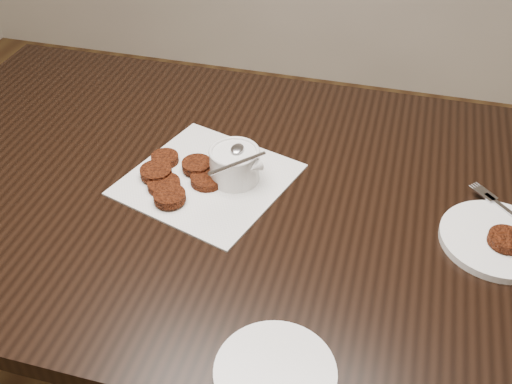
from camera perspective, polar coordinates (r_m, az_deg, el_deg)
table at (r=1.50m, az=-2.91°, el=-10.66°), size 1.51×0.97×0.75m
napkin at (r=1.25m, az=-4.63°, el=1.21°), size 0.39×0.39×0.00m
sauce_ramekin at (r=1.21m, az=-2.10°, el=3.98°), size 0.15×0.15×0.14m
patty_cluster at (r=1.24m, az=-7.87°, el=1.35°), size 0.28×0.28×0.02m
plate_with_patty at (r=1.19m, az=22.20°, el=-3.98°), size 0.30×0.30×0.03m
plate_empty at (r=0.92m, az=1.84°, el=-16.93°), size 0.20×0.20×0.01m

